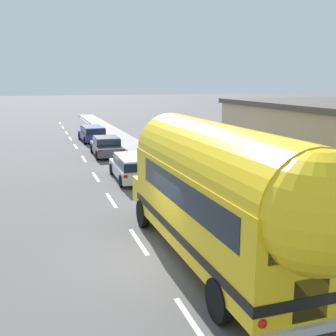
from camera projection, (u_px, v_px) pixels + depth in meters
The scene contains 7 objects.
ground_plane at pixel (151, 261), 12.56m from camera, with size 300.00×300.00×0.00m, color #565454.
lane_markings at pixel (133, 170), 25.28m from camera, with size 3.57×80.00×0.01m.
sidewalk_slab at pixel (182, 177), 23.21m from camera, with size 2.15×90.00×0.15m, color gray.
painted_bus at pixel (223, 192), 11.47m from camera, with size 2.70×11.09×4.12m.
car_lead at pixel (133, 166), 22.53m from camera, with size 1.99×4.61×1.37m.
car_second at pixel (107, 145), 30.08m from camera, with size 2.01×4.74×1.37m.
car_third at pixel (92, 133), 37.05m from camera, with size 2.07×4.70×1.37m.
Camera 1 is at (-3.07, -11.33, 5.27)m, focal length 44.93 mm.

